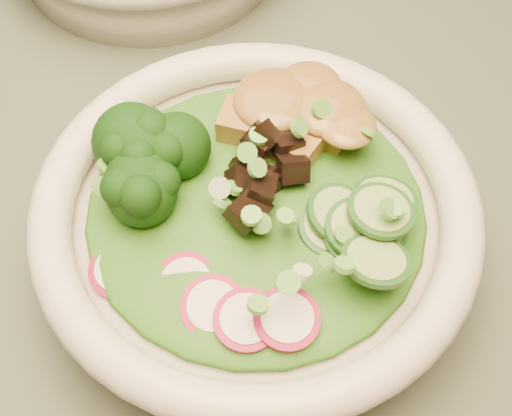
% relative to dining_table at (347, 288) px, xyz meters
% --- Properties ---
extents(dining_table, '(1.20, 0.80, 0.75)m').
position_rel_dining_table_xyz_m(dining_table, '(0.00, 0.00, 0.00)').
color(dining_table, black).
rests_on(dining_table, ground).
extents(salad_bowl, '(0.26, 0.26, 0.07)m').
position_rel_dining_table_xyz_m(salad_bowl, '(-0.05, -0.06, 0.15)').
color(salad_bowl, silver).
rests_on(salad_bowl, dining_table).
extents(lettuce_bed, '(0.20, 0.20, 0.02)m').
position_rel_dining_table_xyz_m(lettuce_bed, '(-0.05, -0.06, 0.17)').
color(lettuce_bed, '#1D5812').
rests_on(lettuce_bed, salad_bowl).
extents(broccoli_florets, '(0.09, 0.08, 0.04)m').
position_rel_dining_table_xyz_m(broccoli_florets, '(-0.11, -0.06, 0.19)').
color(broccoli_florets, black).
rests_on(broccoli_florets, salad_bowl).
extents(radish_slices, '(0.11, 0.06, 0.02)m').
position_rel_dining_table_xyz_m(radish_slices, '(-0.05, -0.13, 0.18)').
color(radish_slices, maroon).
rests_on(radish_slices, salad_bowl).
extents(cucumber_slices, '(0.08, 0.08, 0.03)m').
position_rel_dining_table_xyz_m(cucumber_slices, '(0.01, -0.06, 0.18)').
color(cucumber_slices, '#A6CB70').
rests_on(cucumber_slices, salad_bowl).
extents(mushroom_heap, '(0.08, 0.08, 0.04)m').
position_rel_dining_table_xyz_m(mushroom_heap, '(-0.05, -0.05, 0.19)').
color(mushroom_heap, black).
rests_on(mushroom_heap, salad_bowl).
extents(tofu_cubes, '(0.10, 0.08, 0.03)m').
position_rel_dining_table_xyz_m(tofu_cubes, '(-0.05, -0.00, 0.18)').
color(tofu_cubes, brown).
rests_on(tofu_cubes, salad_bowl).
extents(peanut_sauce, '(0.07, 0.05, 0.02)m').
position_rel_dining_table_xyz_m(peanut_sauce, '(-0.05, -0.00, 0.20)').
color(peanut_sauce, brown).
rests_on(peanut_sauce, tofu_cubes).
extents(scallion_garnish, '(0.19, 0.19, 0.02)m').
position_rel_dining_table_xyz_m(scallion_garnish, '(-0.05, -0.06, 0.20)').
color(scallion_garnish, '#5FB640').
rests_on(scallion_garnish, salad_bowl).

